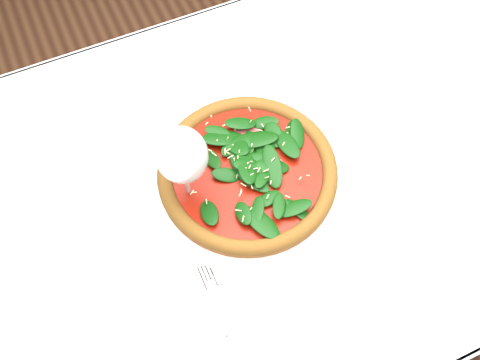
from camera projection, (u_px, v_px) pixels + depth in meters
name	position (u px, v px, depth m)	size (l,w,h in m)	color
ground	(264.00, 292.00, 1.59)	(6.00, 6.00, 0.00)	brown
dining_table	(278.00, 192.00, 1.02)	(1.21, 0.81, 0.75)	silver
plate	(247.00, 176.00, 0.91)	(0.35, 0.35, 0.02)	white
pizza	(247.00, 170.00, 0.90)	(0.40, 0.40, 0.04)	#9D5625
wine_glass	(182.00, 157.00, 0.78)	(0.08, 0.08, 0.19)	silver
napkin	(223.00, 314.00, 0.80)	(0.13, 0.06, 0.01)	silver
fork	(217.00, 298.00, 0.81)	(0.02, 0.14, 0.00)	silver
saucer_far	(450.00, 25.00, 1.08)	(0.14, 0.14, 0.01)	white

